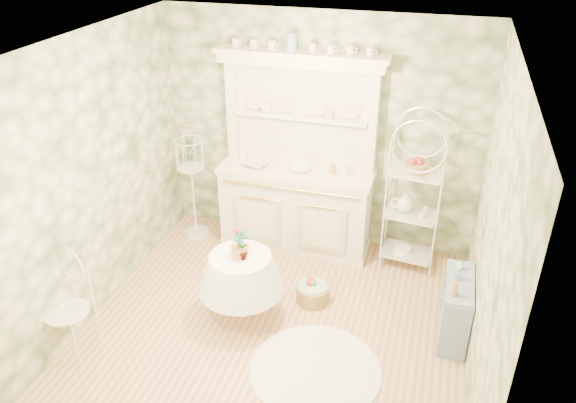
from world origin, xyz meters
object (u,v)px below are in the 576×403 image
(kitchen_dresser, at_px, (296,158))
(floor_basket, at_px, (313,293))
(side_shelf, at_px, (456,308))
(birdcage_stand, at_px, (192,178))
(round_table, at_px, (242,289))
(cafe_chair, at_px, (65,307))
(bakers_rack, at_px, (413,196))

(kitchen_dresser, height_order, floor_basket, kitchen_dresser)
(side_shelf, bearing_deg, floor_basket, 170.60)
(birdcage_stand, bearing_deg, round_table, -50.08)
(kitchen_dresser, distance_m, cafe_chair, 2.82)
(round_table, bearing_deg, bakers_rack, 43.31)
(floor_basket, bearing_deg, birdcage_stand, 152.60)
(bakers_rack, bearing_deg, birdcage_stand, -171.42)
(side_shelf, height_order, cafe_chair, cafe_chair)
(side_shelf, height_order, round_table, round_table)
(kitchen_dresser, bearing_deg, bakers_rack, -1.33)
(bakers_rack, bearing_deg, cafe_chair, -134.01)
(round_table, relative_size, cafe_chair, 0.65)
(bakers_rack, distance_m, round_table, 2.10)
(cafe_chair, bearing_deg, round_table, 49.63)
(cafe_chair, relative_size, birdcage_stand, 0.65)
(bakers_rack, distance_m, birdcage_stand, 2.57)
(side_shelf, height_order, birdcage_stand, birdcage_stand)
(cafe_chair, height_order, floor_basket, cafe_chair)
(round_table, height_order, birdcage_stand, birdcage_stand)
(cafe_chair, distance_m, floor_basket, 2.38)
(kitchen_dresser, relative_size, cafe_chair, 2.28)
(side_shelf, bearing_deg, cafe_chair, -165.09)
(birdcage_stand, bearing_deg, side_shelf, -17.76)
(bakers_rack, height_order, floor_basket, bakers_rack)
(cafe_chair, xyz_separation_m, birdcage_stand, (0.23, 2.20, 0.27))
(kitchen_dresser, distance_m, side_shelf, 2.32)
(kitchen_dresser, xyz_separation_m, birdcage_stand, (-1.25, -0.11, -0.37))
(kitchen_dresser, height_order, cafe_chair, kitchen_dresser)
(kitchen_dresser, relative_size, floor_basket, 7.89)
(round_table, relative_size, birdcage_stand, 0.42)
(kitchen_dresser, height_order, bakers_rack, kitchen_dresser)
(round_table, bearing_deg, cafe_chair, -146.08)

